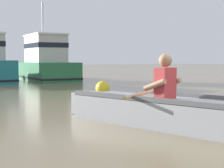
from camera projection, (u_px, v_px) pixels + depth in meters
The scene contains 3 objects.
rowboat_with_person at pixel (154, 109), 6.22m from camera, with size 1.81×3.71×1.19m.
moored_boat_green at pixel (43, 63), 19.24m from camera, with size 2.64×6.53×4.10m.
mooring_buoy at pixel (103, 88), 11.05m from camera, with size 0.44×0.44×0.44m, color yellow.
Camera 1 is at (-4.91, -3.56, 1.10)m, focal length 58.29 mm.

